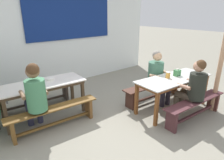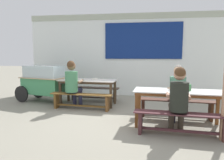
{
  "view_description": "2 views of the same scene",
  "coord_description": "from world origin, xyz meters",
  "px_view_note": "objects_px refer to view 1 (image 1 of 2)",
  "views": [
    {
      "loc": [
        -2.26,
        -2.46,
        2.09
      ],
      "look_at": [
        0.07,
        0.3,
        0.8
      ],
      "focal_mm": 31.24,
      "sensor_mm": 36.0,
      "label": 1
    },
    {
      "loc": [
        0.57,
        -4.57,
        1.46
      ],
      "look_at": [
        -0.17,
        0.4,
        0.84
      ],
      "focal_mm": 33.07,
      "sensor_mm": 36.0,
      "label": 2
    }
  ],
  "objects_px": {
    "dining_table_far": "(42,87)",
    "person_near_front": "(194,86)",
    "bench_far_front": "(54,115)",
    "bench_near_front": "(195,107)",
    "person_right_near_table": "(157,74)",
    "soup_bowl": "(50,79)",
    "person_left_back_turned": "(35,94)",
    "tissue_box": "(177,73)",
    "bench_near_back": "(154,89)",
    "wooden_support_post": "(223,53)",
    "dining_table_near": "(174,81)",
    "bench_far_back": "(37,95)",
    "condiment_jar": "(168,75)"
  },
  "relations": [
    {
      "from": "dining_table_far",
      "to": "person_near_front",
      "type": "bearing_deg",
      "value": -42.04
    },
    {
      "from": "bench_far_front",
      "to": "bench_near_front",
      "type": "relative_size",
      "value": 1.01
    },
    {
      "from": "person_right_near_table",
      "to": "soup_bowl",
      "type": "xyz_separation_m",
      "value": [
        -2.15,
        1.09,
        0.06
      ]
    },
    {
      "from": "bench_near_front",
      "to": "person_left_back_turned",
      "type": "bearing_deg",
      "value": 147.89
    },
    {
      "from": "dining_table_far",
      "to": "tissue_box",
      "type": "distance_m",
      "value": 2.87
    },
    {
      "from": "dining_table_far",
      "to": "bench_far_front",
      "type": "relative_size",
      "value": 1.0
    },
    {
      "from": "bench_near_back",
      "to": "wooden_support_post",
      "type": "distance_m",
      "value": 1.66
    },
    {
      "from": "dining_table_far",
      "to": "dining_table_near",
      "type": "distance_m",
      "value": 2.74
    },
    {
      "from": "dining_table_near",
      "to": "bench_far_back",
      "type": "bearing_deg",
      "value": 137.44
    },
    {
      "from": "dining_table_near",
      "to": "bench_far_back",
      "type": "relative_size",
      "value": 1.13
    },
    {
      "from": "bench_near_front",
      "to": "condiment_jar",
      "type": "bearing_deg",
      "value": 95.96
    },
    {
      "from": "condiment_jar",
      "to": "person_near_front",
      "type": "bearing_deg",
      "value": -86.52
    },
    {
      "from": "person_right_near_table",
      "to": "bench_near_front",
      "type": "bearing_deg",
      "value": -96.01
    },
    {
      "from": "soup_bowl",
      "to": "wooden_support_post",
      "type": "distance_m",
      "value": 3.55
    },
    {
      "from": "bench_far_front",
      "to": "person_right_near_table",
      "type": "distance_m",
      "value": 2.47
    },
    {
      "from": "bench_far_back",
      "to": "condiment_jar",
      "type": "distance_m",
      "value": 2.95
    },
    {
      "from": "person_left_back_turned",
      "to": "wooden_support_post",
      "type": "relative_size",
      "value": 0.51
    },
    {
      "from": "dining_table_far",
      "to": "bench_far_front",
      "type": "distance_m",
      "value": 0.67
    },
    {
      "from": "bench_far_front",
      "to": "tissue_box",
      "type": "bearing_deg",
      "value": -19.93
    },
    {
      "from": "tissue_box",
      "to": "condiment_jar",
      "type": "height_order",
      "value": "tissue_box"
    },
    {
      "from": "dining_table_far",
      "to": "bench_far_front",
      "type": "bearing_deg",
      "value": -94.19
    },
    {
      "from": "soup_bowl",
      "to": "wooden_support_post",
      "type": "xyz_separation_m",
      "value": [
        2.73,
        -2.2,
        0.53
      ]
    },
    {
      "from": "dining_table_near",
      "to": "condiment_jar",
      "type": "height_order",
      "value": "condiment_jar"
    },
    {
      "from": "person_near_front",
      "to": "wooden_support_post",
      "type": "height_order",
      "value": "wooden_support_post"
    },
    {
      "from": "dining_table_near",
      "to": "condiment_jar",
      "type": "distance_m",
      "value": 0.2
    },
    {
      "from": "bench_near_front",
      "to": "soup_bowl",
      "type": "distance_m",
      "value": 2.99
    },
    {
      "from": "person_left_back_turned",
      "to": "bench_near_back",
      "type": "bearing_deg",
      "value": -10.5
    },
    {
      "from": "person_near_front",
      "to": "soup_bowl",
      "type": "xyz_separation_m",
      "value": [
        -2.01,
        2.06,
        0.05
      ]
    },
    {
      "from": "bench_far_front",
      "to": "tissue_box",
      "type": "height_order",
      "value": "tissue_box"
    },
    {
      "from": "bench_far_front",
      "to": "dining_table_far",
      "type": "bearing_deg",
      "value": 85.81
    },
    {
      "from": "dining_table_near",
      "to": "bench_near_front",
      "type": "bearing_deg",
      "value": -94.85
    },
    {
      "from": "soup_bowl",
      "to": "wooden_support_post",
      "type": "relative_size",
      "value": 0.06
    },
    {
      "from": "dining_table_near",
      "to": "tissue_box",
      "type": "distance_m",
      "value": 0.23
    },
    {
      "from": "bench_near_back",
      "to": "tissue_box",
      "type": "distance_m",
      "value": 0.74
    },
    {
      "from": "bench_far_front",
      "to": "dining_table_near",
      "type": "bearing_deg",
      "value": -22.33
    },
    {
      "from": "bench_far_front",
      "to": "tissue_box",
      "type": "xyz_separation_m",
      "value": [
        2.5,
        -0.91,
        0.52
      ]
    },
    {
      "from": "bench_far_front",
      "to": "condiment_jar",
      "type": "distance_m",
      "value": 2.44
    },
    {
      "from": "dining_table_far",
      "to": "bench_far_back",
      "type": "relative_size",
      "value": 1.04
    },
    {
      "from": "dining_table_near",
      "to": "person_near_front",
      "type": "bearing_deg",
      "value": -99.36
    },
    {
      "from": "dining_table_far",
      "to": "person_left_back_turned",
      "type": "height_order",
      "value": "person_left_back_turned"
    },
    {
      "from": "bench_far_back",
      "to": "person_right_near_table",
      "type": "relative_size",
      "value": 1.32
    },
    {
      "from": "dining_table_near",
      "to": "person_left_back_turned",
      "type": "bearing_deg",
      "value": 158.08
    },
    {
      "from": "dining_table_near",
      "to": "wooden_support_post",
      "type": "bearing_deg",
      "value": -43.96
    },
    {
      "from": "tissue_box",
      "to": "dining_table_near",
      "type": "bearing_deg",
      "value": -163.95
    },
    {
      "from": "bench_near_front",
      "to": "tissue_box",
      "type": "bearing_deg",
      "value": 70.04
    },
    {
      "from": "tissue_box",
      "to": "bench_far_front",
      "type": "bearing_deg",
      "value": 160.07
    },
    {
      "from": "dining_table_near",
      "to": "soup_bowl",
      "type": "distance_m",
      "value": 2.62
    },
    {
      "from": "bench_far_back",
      "to": "wooden_support_post",
      "type": "distance_m",
      "value": 4.08
    },
    {
      "from": "tissue_box",
      "to": "soup_bowl",
      "type": "distance_m",
      "value": 2.73
    },
    {
      "from": "dining_table_far",
      "to": "bench_near_front",
      "type": "distance_m",
      "value": 3.07
    }
  ]
}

